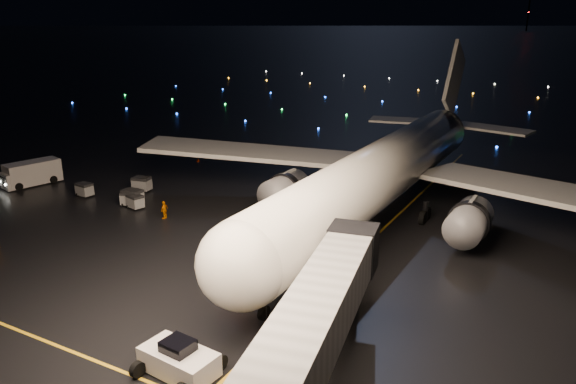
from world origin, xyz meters
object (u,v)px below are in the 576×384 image
service_truck (33,173)px  baggage_cart_3 (142,184)px  belt_loader (232,265)px  pushback_tug (179,357)px  baggage_cart_0 (135,202)px  crew_c (164,210)px  baggage_cart_2 (130,199)px  baggage_cart_1 (133,198)px  baggage_cart_4 (85,190)px  airliner (395,133)px

service_truck → baggage_cart_3: bearing=32.3°
service_truck → baggage_cart_3: (13.79, 4.40, -0.62)m
belt_loader → service_truck: 38.71m
pushback_tug → baggage_cart_0: (-23.29, 20.99, -0.34)m
crew_c → baggage_cart_2: size_ratio=1.05×
service_truck → baggage_cart_1: bearing=14.5°
belt_loader → baggage_cart_3: 27.89m
baggage_cart_4 → baggage_cart_3: bearing=52.1°
airliner → crew_c: 25.22m
service_truck → baggage_cart_0: bearing=12.4°
baggage_cart_2 → baggage_cart_3: baggage_cart_3 is taller
crew_c → baggage_cart_4: 13.26m
pushback_tug → belt_loader: (-3.65, 10.92, 0.63)m
belt_loader → baggage_cart_4: size_ratio=3.87×
baggage_cart_0 → belt_loader: bearing=-12.4°
airliner → baggage_cart_0: bearing=-152.1°
belt_loader → baggage_cart_3: belt_loader is taller
crew_c → baggage_cart_4: bearing=-102.7°
pushback_tug → baggage_cart_4: (-31.54, 21.38, -0.32)m
baggage_cart_2 → service_truck: bearing=158.5°
airliner → baggage_cart_3: 30.47m
baggage_cart_3 → baggage_cart_4: bearing=-144.2°
crew_c → service_truck: bearing=-101.1°
service_truck → crew_c: service_truck is taller
baggage_cart_2 → crew_c: bearing=-33.3°
airliner → service_truck: size_ratio=7.43×
baggage_cart_0 → baggage_cart_1: (-0.97, 0.65, 0.14)m
crew_c → baggage_cart_3: (-8.69, 6.03, -0.09)m
airliner → crew_c: size_ratio=31.50×
airliner → pushback_tug: bearing=-91.8°
baggage_cart_0 → baggage_cart_2: bearing=174.3°
airliner → service_truck: 44.52m
baggage_cart_0 → service_truck: bearing=-167.6°
service_truck → baggage_cart_0: 17.57m
belt_loader → baggage_cart_3: size_ratio=3.50×
airliner → baggage_cart_1: bearing=-154.2°
airliner → baggage_cart_3: size_ratio=29.48×
baggage_cart_1 → baggage_cart_2: (-0.26, -0.19, -0.13)m
belt_loader → pushback_tug: bearing=-71.7°
airliner → service_truck: airliner is taller
pushback_tug → crew_c: pushback_tug is taller
baggage_cart_4 → airliner: bearing=26.3°
service_truck → baggage_cart_1: service_truck is taller
baggage_cart_1 → baggage_cart_4: bearing=-178.8°
airliner → baggage_cart_3: bearing=-164.3°
baggage_cart_2 → baggage_cart_3: 5.28m
service_truck → baggage_cart_2: (16.31, -0.24, -0.71)m
baggage_cart_4 → baggage_cart_1: bearing=7.8°
belt_loader → baggage_cart_2: 23.40m
airliner → baggage_cart_2: (-25.97, -12.29, -7.74)m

